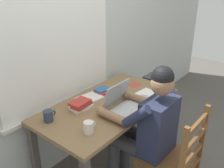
# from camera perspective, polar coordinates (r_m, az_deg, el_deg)

# --- Properties ---
(ground_plane) EXTENTS (8.00, 8.00, 0.00)m
(ground_plane) POSITION_cam_1_polar(r_m,az_deg,el_deg) (2.89, -0.75, -17.19)
(ground_plane) COLOR #56514C
(back_wall) EXTENTS (6.00, 0.08, 2.60)m
(back_wall) POSITION_cam_1_polar(r_m,az_deg,el_deg) (2.54, -8.91, 10.03)
(back_wall) COLOR beige
(back_wall) RESTS_ON ground
(desk) EXTENTS (1.39, 0.74, 0.73)m
(desk) POSITION_cam_1_polar(r_m,az_deg,el_deg) (2.51, -0.83, -6.28)
(desk) COLOR olive
(desk) RESTS_ON ground
(seated_person) EXTENTS (0.50, 0.60, 1.25)m
(seated_person) POSITION_cam_1_polar(r_m,az_deg,el_deg) (2.25, 7.75, -8.92)
(seated_person) COLOR #232842
(seated_person) RESTS_ON ground
(wooden_chair) EXTENTS (0.42, 0.42, 0.94)m
(wooden_chair) POSITION_cam_1_polar(r_m,az_deg,el_deg) (2.29, 13.62, -15.92)
(wooden_chair) COLOR brown
(wooden_chair) RESTS_ON ground
(laptop) EXTENTS (0.33, 0.28, 0.23)m
(laptop) POSITION_cam_1_polar(r_m,az_deg,el_deg) (2.35, 2.62, -4.23)
(laptop) COLOR #ADAFB2
(laptop) RESTS_ON desk
(computer_mouse) EXTENTS (0.06, 0.10, 0.03)m
(computer_mouse) POSITION_cam_1_polar(r_m,az_deg,el_deg) (2.56, 7.29, -2.81)
(computer_mouse) COLOR #ADAFB2
(computer_mouse) RESTS_ON desk
(coffee_mug_white) EXTENTS (0.12, 0.08, 0.10)m
(coffee_mug_white) POSITION_cam_1_polar(r_m,az_deg,el_deg) (2.04, -5.12, -9.44)
(coffee_mug_white) COLOR silver
(coffee_mug_white) RESTS_ON desk
(coffee_mug_dark) EXTENTS (0.12, 0.08, 0.10)m
(coffee_mug_dark) POSITION_cam_1_polar(r_m,az_deg,el_deg) (2.24, -13.80, -6.83)
(coffee_mug_dark) COLOR #2D384C
(coffee_mug_dark) RESTS_ON desk
(book_stack_main) EXTENTS (0.21, 0.15, 0.08)m
(book_stack_main) POSITION_cam_1_polar(r_m,az_deg,el_deg) (2.37, -6.85, -4.58)
(book_stack_main) COLOR white
(book_stack_main) RESTS_ON desk
(book_stack_side) EXTENTS (0.17, 0.13, 0.04)m
(book_stack_side) POSITION_cam_1_polar(r_m,az_deg,el_deg) (2.66, -2.07, -1.46)
(book_stack_side) COLOR #BC332D
(book_stack_side) RESTS_ON desk
(paper_pile_near_laptop) EXTENTS (0.25, 0.21, 0.02)m
(paper_pile_near_laptop) POSITION_cam_1_polar(r_m,az_deg,el_deg) (2.55, -4.94, -3.10)
(paper_pile_near_laptop) COLOR silver
(paper_pile_near_laptop) RESTS_ON desk
(paper_pile_back_corner) EXTENTS (0.25, 0.19, 0.01)m
(paper_pile_back_corner) POSITION_cam_1_polar(r_m,az_deg,el_deg) (2.64, 7.41, -2.26)
(paper_pile_back_corner) COLOR white
(paper_pile_back_corner) RESTS_ON desk
(landscape_photo_print) EXTENTS (0.14, 0.11, 0.00)m
(landscape_photo_print) POSITION_cam_1_polar(r_m,az_deg,el_deg) (2.85, 5.04, -0.13)
(landscape_photo_print) COLOR #C63D33
(landscape_photo_print) RESTS_ON desk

